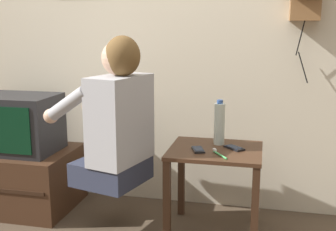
{
  "coord_description": "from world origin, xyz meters",
  "views": [
    {
      "loc": [
        0.73,
        -1.59,
        1.22
      ],
      "look_at": [
        0.2,
        0.71,
        0.72
      ],
      "focal_mm": 45.0,
      "sensor_mm": 36.0,
      "label": 1
    }
  ],
  "objects": [
    {
      "name": "toothbrush",
      "position": [
        0.51,
        0.64,
        0.53
      ],
      "size": [
        0.09,
        0.14,
        0.02
      ],
      "rotation": [
        0.0,
        0.0,
        0.58
      ],
      "color": "#4CBF66",
      "rests_on": "side_table"
    },
    {
      "name": "person",
      "position": [
        -0.1,
        0.67,
        0.7
      ],
      "size": [
        0.61,
        0.53,
        0.87
      ],
      "rotation": [
        0.0,
        0.0,
        1.3
      ],
      "color": "#2D3347",
      "rests_on": "ground_plane"
    },
    {
      "name": "cell_phone_held",
      "position": [
        0.38,
        0.7,
        0.53
      ],
      "size": [
        0.1,
        0.14,
        0.01
      ],
      "rotation": [
        0.0,
        0.0,
        0.34
      ],
      "color": "black",
      "rests_on": "side_table"
    },
    {
      "name": "wall_back",
      "position": [
        0.0,
        1.2,
        1.27
      ],
      "size": [
        6.8,
        0.05,
        2.55
      ],
      "color": "beige",
      "rests_on": "ground_plane"
    },
    {
      "name": "water_bottle",
      "position": [
        0.48,
        0.87,
        0.65
      ],
      "size": [
        0.07,
        0.07,
        0.27
      ],
      "color": "silver",
      "rests_on": "side_table"
    },
    {
      "name": "side_table",
      "position": [
        0.47,
        0.76,
        0.42
      ],
      "size": [
        0.53,
        0.47,
        0.53
      ],
      "color": "#422819",
      "rests_on": "ground_plane"
    },
    {
      "name": "television",
      "position": [
        -0.88,
        0.83,
        0.59
      ],
      "size": [
        0.59,
        0.38,
        0.38
      ],
      "color": "#232326",
      "rests_on": "tv_stand"
    },
    {
      "name": "cell_phone_spare",
      "position": [
        0.58,
        0.79,
        0.53
      ],
      "size": [
        0.13,
        0.13,
        0.01
      ],
      "rotation": [
        0.0,
        0.0,
        0.78
      ],
      "color": "black",
      "rests_on": "side_table"
    },
    {
      "name": "tv_stand",
      "position": [
        -0.87,
        0.85,
        0.2
      ],
      "size": [
        0.73,
        0.55,
        0.4
      ],
      "color": "#422819",
      "rests_on": "ground_plane"
    }
  ]
}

